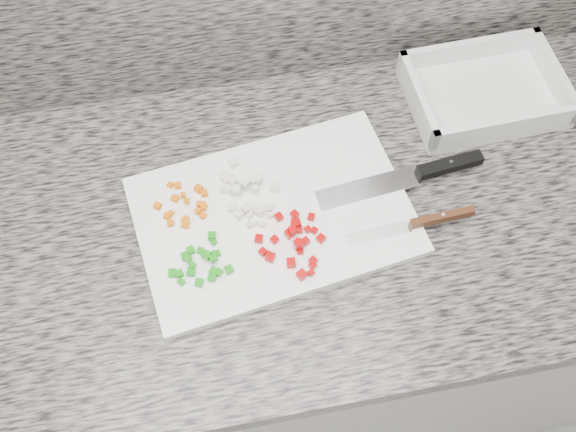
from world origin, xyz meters
name	(u,v)px	position (x,y,z in m)	size (l,w,h in m)	color
cabinet	(234,322)	(0.00, 1.44, 0.43)	(3.92, 0.62, 0.86)	beige
countertop	(214,231)	(0.00, 1.44, 0.88)	(3.96, 0.64, 0.04)	#66625A
cutting_board	(274,216)	(0.10, 1.43, 0.91)	(0.44, 0.29, 0.01)	white
carrot_pile	(186,205)	(-0.04, 1.47, 0.92)	(0.09, 0.09, 0.01)	#E06704
onion_pile	(242,190)	(0.06, 1.48, 0.92)	(0.10, 0.12, 0.02)	silver
green_pepper_pile	(201,263)	(-0.02, 1.37, 0.92)	(0.10, 0.09, 0.02)	#138A0C
red_pepper_pile	(293,241)	(0.12, 1.38, 0.92)	(0.11, 0.12, 0.02)	#AD0203
garlic_pile	(261,215)	(0.08, 1.43, 0.92)	(0.05, 0.04, 0.01)	beige
chef_knife	(422,173)	(0.36, 1.46, 0.92)	(0.29, 0.06, 0.02)	white
paring_knife	(426,221)	(0.34, 1.37, 0.92)	(0.21, 0.03, 0.02)	white
tray	(484,93)	(0.52, 1.61, 0.92)	(0.28, 0.20, 0.06)	silver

